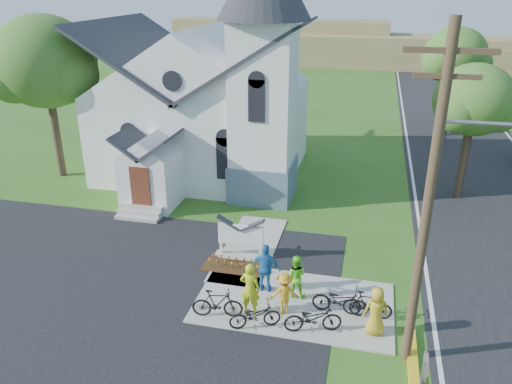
% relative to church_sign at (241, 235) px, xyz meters
% --- Properties ---
extents(ground, '(120.00, 120.00, 0.00)m').
position_rel_church_sign_xyz_m(ground, '(1.20, -3.20, -1.03)').
color(ground, '#325D1A').
rests_on(ground, ground).
extents(parking_lot, '(20.00, 16.00, 0.02)m').
position_rel_church_sign_xyz_m(parking_lot, '(-5.80, -5.20, -1.02)').
color(parking_lot, black).
rests_on(parking_lot, ground).
extents(road, '(8.00, 90.00, 0.02)m').
position_rel_church_sign_xyz_m(road, '(11.20, 11.80, -1.02)').
color(road, black).
rests_on(road, ground).
extents(sidewalk, '(7.00, 4.00, 0.05)m').
position_rel_church_sign_xyz_m(sidewalk, '(2.70, -2.70, -1.00)').
color(sidewalk, '#A19D92').
rests_on(sidewalk, ground).
extents(church, '(12.35, 12.00, 13.00)m').
position_rel_church_sign_xyz_m(church, '(-4.28, 9.28, 4.22)').
color(church, white).
rests_on(church, ground).
extents(church_sign, '(2.20, 0.40, 1.70)m').
position_rel_church_sign_xyz_m(church_sign, '(0.00, 0.00, 0.00)').
color(church_sign, '#A19D92').
rests_on(church_sign, ground).
extents(flower_bed, '(2.60, 1.10, 0.07)m').
position_rel_church_sign_xyz_m(flower_bed, '(0.00, -0.90, -0.99)').
color(flower_bed, '#3B2210').
rests_on(flower_bed, ground).
extents(utility_pole, '(3.45, 0.28, 10.00)m').
position_rel_church_sign_xyz_m(utility_pole, '(6.56, -4.70, 4.38)').
color(utility_pole, '#412C20').
rests_on(utility_pole, ground).
extents(stop_sign, '(0.11, 0.76, 2.48)m').
position_rel_church_sign_xyz_m(stop_sign, '(6.63, -7.40, 0.75)').
color(stop_sign, gray).
rests_on(stop_sign, ground).
extents(tree_lot_corner, '(5.60, 5.60, 9.15)m').
position_rel_church_sign_xyz_m(tree_lot_corner, '(-12.80, 6.80, 5.58)').
color(tree_lot_corner, '#34281C').
rests_on(tree_lot_corner, ground).
extents(tree_road_near, '(4.00, 4.00, 7.05)m').
position_rel_church_sign_xyz_m(tree_road_near, '(9.70, 8.80, 4.18)').
color(tree_road_near, '#34281C').
rests_on(tree_road_near, ground).
extents(tree_road_mid, '(4.40, 4.40, 7.80)m').
position_rel_church_sign_xyz_m(tree_road_mid, '(10.20, 20.80, 4.75)').
color(tree_road_mid, '#34281C').
rests_on(tree_road_mid, ground).
extents(distant_hills, '(61.00, 10.00, 5.60)m').
position_rel_church_sign_xyz_m(distant_hills, '(4.56, 53.13, 1.15)').
color(distant_hills, olive).
rests_on(distant_hills, ground).
extents(cyclist_0, '(0.73, 0.50, 1.95)m').
position_rel_church_sign_xyz_m(cyclist_0, '(1.30, -3.64, -0.00)').
color(cyclist_0, '#A9BC16').
rests_on(cyclist_0, sidewalk).
extents(bike_0, '(1.84, 1.24, 0.91)m').
position_rel_church_sign_xyz_m(bike_0, '(1.65, -4.38, -0.52)').
color(bike_0, black).
rests_on(bike_0, sidewalk).
extents(cyclist_1, '(0.81, 0.63, 1.66)m').
position_rel_church_sign_xyz_m(cyclist_1, '(2.66, -2.30, -0.15)').
color(cyclist_1, '#6BE22A').
rests_on(cyclist_1, sidewalk).
extents(bike_1, '(1.82, 0.80, 1.06)m').
position_rel_church_sign_xyz_m(bike_1, '(0.27, -4.13, -0.45)').
color(bike_1, black).
rests_on(bike_1, sidewalk).
extents(cyclist_2, '(1.15, 0.53, 1.91)m').
position_rel_church_sign_xyz_m(cyclist_2, '(1.54, -2.21, -0.02)').
color(cyclist_2, '#236BB3').
rests_on(cyclist_2, sidewalk).
extents(bike_2, '(1.96, 0.75, 1.02)m').
position_rel_church_sign_xyz_m(bike_2, '(4.33, -2.96, -0.47)').
color(bike_2, black).
rests_on(bike_2, sidewalk).
extents(cyclist_3, '(1.13, 0.85, 1.56)m').
position_rel_church_sign_xyz_m(cyclist_3, '(2.45, -3.37, -0.20)').
color(cyclist_3, orange).
rests_on(cyclist_3, sidewalk).
extents(bike_3, '(1.68, 0.49, 1.01)m').
position_rel_church_sign_xyz_m(bike_3, '(5.26, -2.99, -0.47)').
color(bike_3, black).
rests_on(bike_3, sidewalk).
extents(cyclist_4, '(0.95, 0.74, 1.72)m').
position_rel_church_sign_xyz_m(cyclist_4, '(5.52, -3.78, -0.12)').
color(cyclist_4, gold).
rests_on(cyclist_4, sidewalk).
extents(bike_4, '(2.02, 1.17, 1.00)m').
position_rel_church_sign_xyz_m(bike_4, '(3.55, -4.14, -0.48)').
color(bike_4, black).
rests_on(bike_4, sidewalk).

